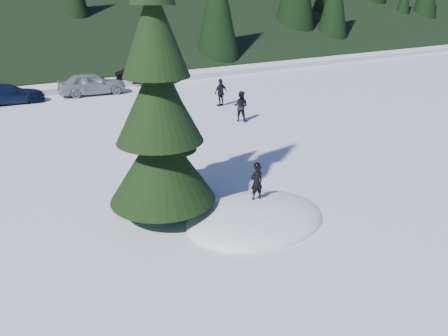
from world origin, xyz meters
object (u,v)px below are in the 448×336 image
adult_1 (221,92)px  car_3 (8,94)px  spruce_tall (159,111)px  car_4 (92,83)px  car_5 (143,76)px  adult_0 (241,106)px  spruce_short (170,134)px  child_skier (257,182)px

adult_1 → car_3: adult_1 is taller
adult_1 → spruce_tall: bearing=39.5°
car_4 → car_5: car_4 is taller
adult_0 → car_5: (-0.17, 12.79, -0.14)m
spruce_short → adult_0: size_ratio=3.24×
adult_1 → car_3: (-10.91, 7.87, -0.22)m
car_5 → spruce_tall: bearing=176.5°
spruce_short → car_3: bearing=98.2°
adult_0 → car_3: bearing=3.2°
car_4 → child_skier: bearing=-176.8°
adult_1 → car_5: adult_1 is taller
spruce_short → car_3: spruce_short is taller
adult_1 → car_3: bearing=-46.7°
adult_1 → car_5: size_ratio=0.40×
spruce_short → adult_1: 13.01m
spruce_tall → adult_0: (8.35, 7.72, -2.49)m
adult_0 → adult_1: size_ratio=0.98×
spruce_short → adult_1: size_ratio=3.18×
spruce_tall → car_4: bearing=78.8°
adult_0 → spruce_tall: bearing=95.1°
spruce_tall → adult_0: size_ratio=5.20×
car_3 → car_5: 9.81m
spruce_tall → spruce_short: spruce_tall is taller
adult_0 → adult_1: bearing=-53.6°
spruce_tall → child_skier: bearing=-29.7°
spruce_tall → car_3: 19.42m
spruce_tall → adult_1: (9.36, 11.29, -2.48)m
spruce_tall → child_skier: spruce_tall is taller
spruce_tall → adult_0: bearing=42.8°
adult_0 → car_3: adult_0 is taller
car_5 → adult_0: bearing=-161.0°
car_3 → spruce_tall: bearing=-171.6°
child_skier → spruce_short: bearing=-51.7°
child_skier → adult_0: adult_0 is taller
car_4 → car_3: bearing=94.9°
adult_0 → car_5: size_ratio=0.40×
spruce_tall → car_4: 19.53m
child_skier → adult_1: bearing=-107.9°
child_skier → adult_0: (5.86, 9.14, -0.22)m
adult_1 → car_4: size_ratio=0.37×
adult_1 → car_3: size_ratio=0.39×
spruce_short → car_3: (-2.55, 17.77, -1.48)m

